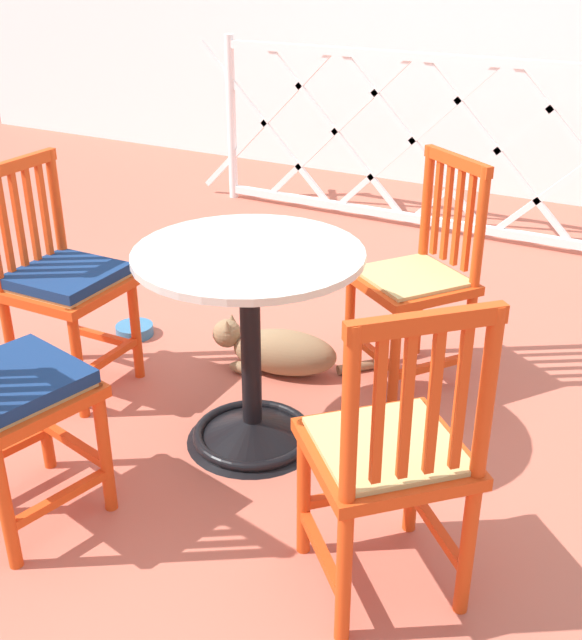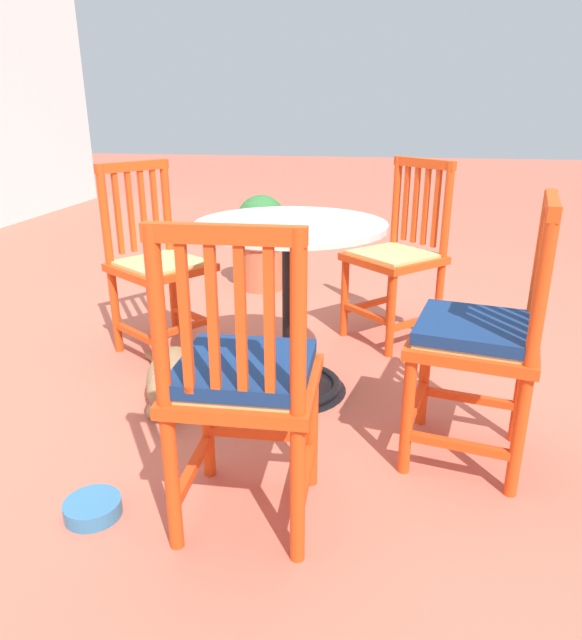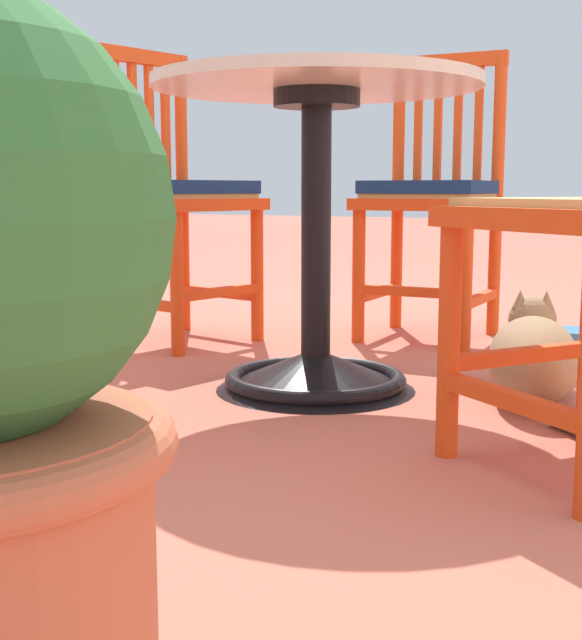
% 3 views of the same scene
% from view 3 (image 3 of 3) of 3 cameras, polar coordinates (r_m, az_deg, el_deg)
% --- Properties ---
extents(ground_plane, '(24.00, 24.00, 0.00)m').
position_cam_3_polar(ground_plane, '(2.07, 2.23, -4.78)').
color(ground_plane, '#BC604C').
extents(cafe_table, '(0.76, 0.76, 0.73)m').
position_cam_3_polar(cafe_table, '(2.06, 1.64, 3.16)').
color(cafe_table, black).
rests_on(cafe_table, ground_plane).
extents(orange_chair_near_fence, '(0.41, 0.41, 0.91)m').
position_cam_3_polar(orange_chair_near_fence, '(2.83, 9.21, 7.82)').
color(orange_chair_near_fence, '#D64214').
rests_on(orange_chair_near_fence, ground_plane).
extents(orange_chair_facing_out, '(0.48, 0.48, 0.91)m').
position_cam_3_polar(orange_chair_facing_out, '(2.76, -7.63, 7.84)').
color(orange_chair_facing_out, '#D64214').
rests_on(orange_chair_facing_out, ground_plane).
extents(tabby_cat, '(0.68, 0.42, 0.23)m').
position_cam_3_polar(tabby_cat, '(2.10, 15.58, -2.29)').
color(tabby_cat, '#8E704C').
rests_on(tabby_cat, ground_plane).
extents(pet_water_bowl, '(0.17, 0.17, 0.05)m').
position_cam_3_polar(pet_water_bowl, '(2.82, 18.34, -1.12)').
color(pet_water_bowl, teal).
rests_on(pet_water_bowl, ground_plane).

